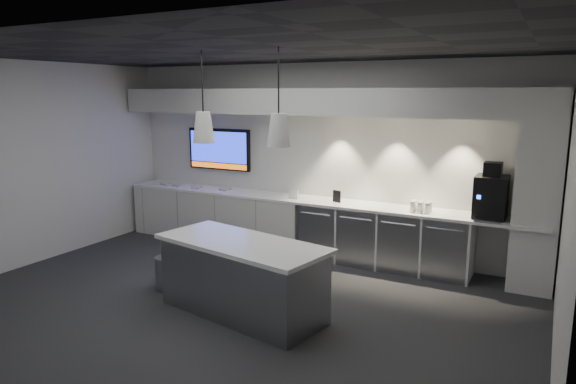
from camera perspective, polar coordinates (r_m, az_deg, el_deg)
The scene contains 28 objects.
floor at distance 6.50m, azimuth -6.12°, elevation -12.07°, with size 7.00×7.00×0.00m, color #2B2B2D.
ceiling at distance 6.00m, azimuth -6.72°, elevation 15.34°, with size 7.00×7.00×0.00m, color black.
wall_back at distance 8.23m, azimuth 3.43°, elevation 3.73°, with size 7.00×7.00×0.00m, color silver.
wall_front at distance 4.29m, azimuth -25.55°, elevation -4.11°, with size 7.00×7.00×0.00m, color silver.
wall_left at distance 8.53m, azimuth -26.28°, elevation 2.86°, with size 7.00×7.00×0.00m, color silver.
wall_right at distance 5.05m, azimuth 28.65°, elevation -2.25°, with size 7.00×7.00×0.00m, color silver.
back_counter at distance 8.04m, azimuth 2.42°, elevation -0.92°, with size 6.80×0.65×0.04m, color white.
left_base_cabinets at distance 9.02m, azimuth -7.70°, elevation -2.63°, with size 3.30×0.63×0.86m, color silver.
fridge_unit_a at distance 8.05m, azimuth 4.01°, elevation -4.26°, with size 0.60×0.61×0.85m, color gray.
fridge_unit_b at distance 7.83m, azimuth 8.24°, elevation -4.79°, with size 0.60×0.61×0.85m, color gray.
fridge_unit_c at distance 7.65m, azimuth 12.70°, elevation -5.32°, with size 0.60×0.61×0.85m, color gray.
fridge_unit_d at distance 7.52m, azimuth 17.36°, elevation -5.84°, with size 0.60×0.61×0.85m, color gray.
backsplash at distance 7.79m, azimuth 11.45°, elevation 3.49°, with size 4.60×0.03×1.30m, color silver.
soffit at distance 7.90m, azimuth 2.59°, elevation 9.98°, with size 6.90×0.60×0.40m, color silver.
column at distance 7.24m, azimuth 26.04°, elevation 0.02°, with size 0.55×0.55×2.60m, color silver.
wall_tv at distance 9.13m, azimuth -7.66°, elevation 4.74°, with size 1.25×0.07×0.72m.
island at distance 6.03m, azimuth -5.10°, elevation -9.41°, with size 2.18×1.25×0.87m.
bin at distance 6.98m, azimuth -13.29°, elevation -8.73°, with size 0.31×0.31×0.43m, color gray.
coffee_machine at distance 7.30m, azimuth 21.62°, elevation -0.31°, with size 0.41×0.58×0.74m.
sign_black at distance 7.82m, azimuth 5.45°, elevation -0.48°, with size 0.14×0.02×0.18m, color black.
sign_white at distance 8.03m, azimuth 0.60°, elevation -0.27°, with size 0.18×0.02×0.14m, color white.
cup_cluster at distance 7.36m, azimuth 14.56°, elevation -1.61°, with size 0.29×0.18×0.16m, color white, non-canonical shape.
tray_a at distance 9.55m, azimuth -13.35°, elevation 0.88°, with size 0.16×0.16×0.03m, color #A5A5A5.
tray_b at distance 9.36m, azimuth -12.14°, elevation 0.74°, with size 0.16×0.16×0.03m, color #A5A5A5.
tray_c at distance 9.07m, azimuth -10.14°, elevation 0.49°, with size 0.16×0.16×0.03m, color #A5A5A5.
tray_d at distance 8.83m, azimuth -7.01°, elevation 0.30°, with size 0.16×0.16×0.03m, color #A5A5A5.
pendant_left at distance 5.95m, azimuth -9.37°, elevation 7.15°, with size 0.25×0.25×1.05m.
pendant_right at distance 5.42m, azimuth -1.04°, elevation 6.93°, with size 0.25×0.25×1.05m.
Camera 1 is at (3.38, -4.94, 2.54)m, focal length 32.00 mm.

